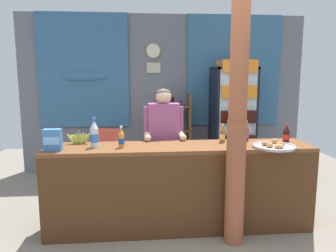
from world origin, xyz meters
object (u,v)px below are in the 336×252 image
(timber_post, at_px, (237,126))
(soda_bottle_cola, at_px, (286,135))
(drink_fridge, at_px, (233,114))
(soda_bottle_grape_soda, at_px, (246,133))
(soda_bottle_iced_tea, at_px, (222,134))
(shopkeeper, at_px, (164,135))
(soda_bottle_orange_soda, at_px, (121,138))
(stall_counter, at_px, (181,181))
(snack_box_biscuit, at_px, (53,140))
(banana_bunch, at_px, (79,139))
(bottle_shelf_rack, at_px, (176,133))
(plastic_lawn_chair, at_px, (105,152))
(soda_bottle_water, at_px, (94,135))
(pastry_tray, at_px, (274,146))

(timber_post, xyz_separation_m, soda_bottle_cola, (0.70, 0.40, -0.18))
(drink_fridge, bearing_deg, soda_bottle_grape_soda, -101.26)
(soda_bottle_iced_tea, bearing_deg, shopkeeper, 149.03)
(soda_bottle_orange_soda, bearing_deg, drink_fridge, 46.42)
(stall_counter, xyz_separation_m, soda_bottle_cola, (1.22, 0.12, 0.46))
(timber_post, xyz_separation_m, soda_bottle_orange_soda, (-1.15, 0.34, -0.18))
(snack_box_biscuit, distance_m, banana_bunch, 0.37)
(shopkeeper, bearing_deg, bottle_shelf_rack, 77.45)
(plastic_lawn_chair, bearing_deg, shopkeeper, -53.04)
(soda_bottle_orange_soda, bearing_deg, stall_counter, -5.79)
(soda_bottle_iced_tea, distance_m, banana_bunch, 1.63)
(soda_bottle_water, height_order, soda_bottle_iced_tea, soda_bottle_water)
(drink_fridge, xyz_separation_m, shopkeeper, (-1.27, -1.30, -0.09))
(stall_counter, height_order, soda_bottle_orange_soda, soda_bottle_orange_soda)
(snack_box_biscuit, bearing_deg, plastic_lawn_chair, 78.99)
(soda_bottle_orange_soda, bearing_deg, soda_bottle_grape_soda, 8.91)
(timber_post, height_order, soda_bottle_orange_soda, timber_post)
(drink_fridge, height_order, soda_bottle_water, drink_fridge)
(soda_bottle_water, bearing_deg, soda_bottle_iced_tea, 4.87)
(soda_bottle_grape_soda, bearing_deg, bottle_shelf_rack, 107.98)
(stall_counter, height_order, timber_post, timber_post)
(soda_bottle_orange_soda, bearing_deg, soda_bottle_iced_tea, 8.48)
(soda_bottle_cola, height_order, soda_bottle_iced_tea, soda_bottle_cola)
(timber_post, height_order, drink_fridge, timber_post)
(shopkeeper, xyz_separation_m, pastry_tray, (1.13, -0.71, -0.00))
(soda_bottle_grape_soda, xyz_separation_m, pastry_tray, (0.18, -0.38, -0.08))
(bottle_shelf_rack, height_order, pastry_tray, bottle_shelf_rack)
(soda_bottle_grape_soda, height_order, soda_bottle_iced_tea, soda_bottle_grape_soda)
(timber_post, height_order, plastic_lawn_chair, timber_post)
(soda_bottle_orange_soda, bearing_deg, plastic_lawn_chair, 101.72)
(timber_post, height_order, shopkeeper, timber_post)
(plastic_lawn_chair, distance_m, shopkeeper, 1.49)
(pastry_tray, bearing_deg, soda_bottle_grape_soda, 115.63)
(drink_fridge, xyz_separation_m, soda_bottle_water, (-2.06, -1.81, 0.03))
(plastic_lawn_chair, relative_size, soda_bottle_grape_soda, 3.70)
(shopkeeper, xyz_separation_m, banana_bunch, (-0.98, -0.33, 0.04))
(soda_bottle_orange_soda, distance_m, pastry_tray, 1.63)
(bottle_shelf_rack, distance_m, soda_bottle_iced_tea, 1.97)
(stall_counter, relative_size, timber_post, 1.14)
(soda_bottle_grape_soda, bearing_deg, stall_counter, -160.24)
(timber_post, distance_m, pastry_tray, 0.57)
(pastry_tray, bearing_deg, soda_bottle_cola, 42.26)
(bottle_shelf_rack, distance_m, soda_bottle_cola, 2.30)
(soda_bottle_orange_soda, bearing_deg, snack_box_biscuit, -173.62)
(soda_bottle_water, height_order, soda_bottle_orange_soda, soda_bottle_water)
(plastic_lawn_chair, relative_size, soda_bottle_cola, 3.80)
(soda_bottle_grape_soda, bearing_deg, soda_bottle_water, -174.15)
(timber_post, xyz_separation_m, bottle_shelf_rack, (-0.31, 2.43, -0.51))
(drink_fridge, bearing_deg, soda_bottle_water, -138.66)
(drink_fridge, height_order, soda_bottle_orange_soda, drink_fridge)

